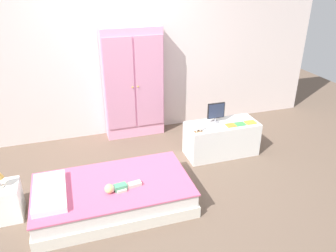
{
  "coord_description": "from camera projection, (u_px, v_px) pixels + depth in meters",
  "views": [
    {
      "loc": [
        -0.75,
        -3.19,
        2.38
      ],
      "look_at": [
        0.36,
        0.33,
        0.59
      ],
      "focal_mm": 35.54,
      "sensor_mm": 36.0,
      "label": 1
    }
  ],
  "objects": [
    {
      "name": "ground_plane",
      "position": [
        148.0,
        187.0,
        3.99
      ],
      "size": [
        10.0,
        10.0,
        0.02
      ],
      "primitive_type": "cube",
      "color": "brown"
    },
    {
      "name": "back_wall",
      "position": [
        118.0,
        46.0,
        4.75
      ],
      "size": [
        6.4,
        0.05,
        2.7
      ],
      "primitive_type": "cube",
      "color": "silver",
      "rests_on": "ground_plane"
    },
    {
      "name": "bed",
      "position": [
        113.0,
        195.0,
        3.59
      ],
      "size": [
        1.66,
        0.93,
        0.29
      ],
      "color": "silver",
      "rests_on": "ground_plane"
    },
    {
      "name": "pillow",
      "position": [
        50.0,
        192.0,
        3.34
      ],
      "size": [
        0.32,
        0.67,
        0.06
      ],
      "primitive_type": "cube",
      "color": "white",
      "rests_on": "bed"
    },
    {
      "name": "doll",
      "position": [
        116.0,
        188.0,
        3.4
      ],
      "size": [
        0.39,
        0.15,
        0.1
      ],
      "color": "#4CA375",
      "rests_on": "bed"
    },
    {
      "name": "nightstand",
      "position": [
        4.0,
        202.0,
        3.42
      ],
      "size": [
        0.33,
        0.33,
        0.37
      ],
      "primitive_type": "cube",
      "color": "white",
      "rests_on": "ground_plane"
    },
    {
      "name": "wardrobe",
      "position": [
        133.0,
        84.0,
        4.87
      ],
      "size": [
        0.87,
        0.29,
        1.63
      ],
      "color": "#E599BC",
      "rests_on": "ground_plane"
    },
    {
      "name": "tv_stand",
      "position": [
        221.0,
        139.0,
        4.57
      ],
      "size": [
        0.98,
        0.43,
        0.46
      ],
      "primitive_type": "cube",
      "color": "silver",
      "rests_on": "ground_plane"
    },
    {
      "name": "tv_monitor",
      "position": [
        216.0,
        111.0,
        4.45
      ],
      "size": [
        0.24,
        0.1,
        0.28
      ],
      "color": "#99999E",
      "rests_on": "tv_stand"
    },
    {
      "name": "rocking_horse_toy",
      "position": [
        199.0,
        127.0,
        4.23
      ],
      "size": [
        0.1,
        0.04,
        0.12
      ],
      "color": "#8E6642",
      "rests_on": "tv_stand"
    },
    {
      "name": "book_orange",
      "position": [
        231.0,
        125.0,
        4.41
      ],
      "size": [
        0.12,
        0.11,
        0.01
      ],
      "primitive_type": "cube",
      "color": "orange",
      "rests_on": "tv_stand"
    },
    {
      "name": "book_green",
      "position": [
        240.0,
        124.0,
        4.44
      ],
      "size": [
        0.15,
        0.11,
        0.01
      ],
      "primitive_type": "cube",
      "color": "#429E51",
      "rests_on": "tv_stand"
    },
    {
      "name": "book_yellow",
      "position": [
        250.0,
        122.0,
        4.49
      ],
      "size": [
        0.14,
        0.1,
        0.02
      ],
      "primitive_type": "cube",
      "color": "gold",
      "rests_on": "tv_stand"
    }
  ]
}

